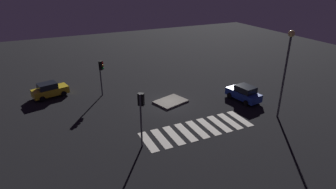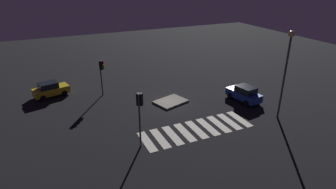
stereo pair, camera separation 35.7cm
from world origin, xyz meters
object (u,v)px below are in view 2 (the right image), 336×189
car_yellow (50,89)px  street_lamp (287,61)px  traffic_island (171,102)px  traffic_light_south (140,107)px  traffic_light_west (102,69)px  car_blue (244,94)px

car_yellow → street_lamp: street_lamp is taller
traffic_island → street_lamp: (7.72, -7.25, 5.41)m
traffic_island → car_yellow: 13.30m
car_yellow → street_lamp: bearing=-50.3°
traffic_light_south → traffic_island: bearing=-1.4°
traffic_light_west → street_lamp: bearing=0.2°
car_blue → street_lamp: size_ratio=0.49×
car_yellow → car_blue: bearing=-41.5°
car_yellow → traffic_light_west: size_ratio=1.00×
car_yellow → traffic_island: bearing=-45.3°
car_blue → traffic_light_west: (-13.16, 7.75, 2.18)m
traffic_light_west → car_blue: bearing=11.4°
traffic_island → car_yellow: car_yellow is taller
traffic_island → traffic_light_west: 8.22m
traffic_light_south → traffic_light_west: (-0.40, 11.25, -0.38)m
street_lamp → car_yellow: bearing=143.1°
car_yellow → traffic_light_west: bearing=-34.9°
car_blue → car_yellow: size_ratio=1.01×
traffic_light_west → car_yellow: bearing=-159.5°
traffic_light_south → traffic_light_west: size_ratio=1.13×
car_blue → street_lamp: 6.44m
traffic_island → street_lamp: street_lamp is taller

